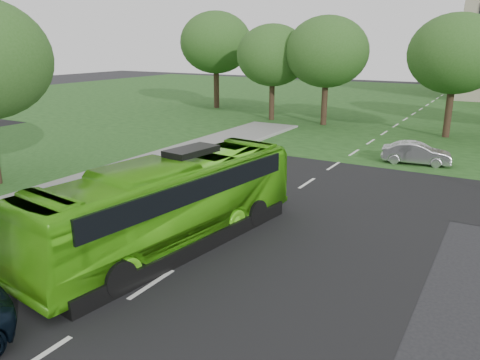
{
  "coord_description": "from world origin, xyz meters",
  "views": [
    {
      "loc": [
        8.51,
        -11.42,
        6.89
      ],
      "look_at": [
        -0.53,
        4.13,
        1.6
      ],
      "focal_mm": 35.0,
      "sensor_mm": 36.0,
      "label": 1
    }
  ],
  "objects_px": {
    "tree_park_b": "(327,52)",
    "bus": "(171,203)",
    "tree_park_c": "(456,54)",
    "tree_park_f": "(216,43)",
    "sedan": "(416,153)",
    "tree_park_a": "(273,55)"
  },
  "relations": [
    {
      "from": "tree_park_b",
      "to": "bus",
      "type": "relative_size",
      "value": 0.82
    },
    {
      "from": "sedan",
      "to": "tree_park_f",
      "type": "bearing_deg",
      "value": 49.14
    },
    {
      "from": "sedan",
      "to": "tree_park_c",
      "type": "bearing_deg",
      "value": -11.1
    },
    {
      "from": "tree_park_b",
      "to": "tree_park_c",
      "type": "distance_m",
      "value": 10.03
    },
    {
      "from": "tree_park_b",
      "to": "bus",
      "type": "xyz_separation_m",
      "value": [
        4.34,
        -26.73,
        -4.6
      ]
    },
    {
      "from": "tree_park_b",
      "to": "tree_park_c",
      "type": "bearing_deg",
      "value": -3.61
    },
    {
      "from": "tree_park_f",
      "to": "bus",
      "type": "distance_m",
      "value": 36.78
    },
    {
      "from": "tree_park_c",
      "to": "bus",
      "type": "bearing_deg",
      "value": -102.26
    },
    {
      "from": "tree_park_f",
      "to": "tree_park_c",
      "type": "bearing_deg",
      "value": -12.34
    },
    {
      "from": "tree_park_f",
      "to": "bus",
      "type": "height_order",
      "value": "tree_park_f"
    },
    {
      "from": "tree_park_b",
      "to": "tree_park_c",
      "type": "xyz_separation_m",
      "value": [
        10.01,
        -0.63,
        -0.04
      ]
    },
    {
      "from": "tree_park_f",
      "to": "sedan",
      "type": "xyz_separation_m",
      "value": [
        23.69,
        -14.96,
        -6.25
      ]
    },
    {
      "from": "tree_park_a",
      "to": "tree_park_b",
      "type": "bearing_deg",
      "value": -2.02
    },
    {
      "from": "tree_park_c",
      "to": "sedan",
      "type": "distance_m",
      "value": 11.13
    },
    {
      "from": "tree_park_b",
      "to": "sedan",
      "type": "height_order",
      "value": "tree_park_b"
    },
    {
      "from": "tree_park_c",
      "to": "tree_park_a",
      "type": "bearing_deg",
      "value": 176.93
    },
    {
      "from": "bus",
      "to": "tree_park_f",
      "type": "bearing_deg",
      "value": 127.85
    },
    {
      "from": "tree_park_a",
      "to": "tree_park_c",
      "type": "distance_m",
      "value": 15.19
    },
    {
      "from": "tree_park_f",
      "to": "tree_park_b",
      "type": "bearing_deg",
      "value": -18.22
    },
    {
      "from": "tree_park_b",
      "to": "bus",
      "type": "height_order",
      "value": "tree_park_b"
    },
    {
      "from": "tree_park_a",
      "to": "bus",
      "type": "distance_m",
      "value": 28.85
    },
    {
      "from": "tree_park_c",
      "to": "tree_park_f",
      "type": "distance_m",
      "value": 24.7
    }
  ]
}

